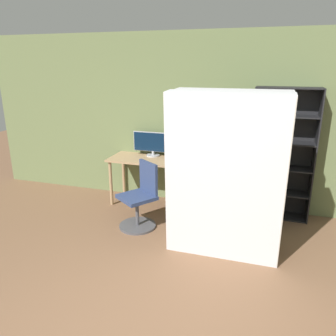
% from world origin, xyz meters
% --- Properties ---
extents(wall_back, '(8.00, 0.06, 2.70)m').
position_xyz_m(wall_back, '(0.00, 3.43, 1.35)').
color(wall_back, '#6B7A4C').
rests_on(wall_back, ground).
extents(desk, '(1.35, 0.61, 0.77)m').
position_xyz_m(desk, '(-0.91, 3.09, 0.67)').
color(desk, tan).
rests_on(desk, ground).
extents(monitor, '(0.67, 0.22, 0.40)m').
position_xyz_m(monitor, '(-0.95, 3.27, 0.98)').
color(monitor, '#B7B7BC').
rests_on(monitor, desk).
extents(office_chair, '(0.61, 0.61, 0.93)m').
position_xyz_m(office_chair, '(-0.79, 2.30, 0.38)').
color(office_chair, '#4C4C51').
rests_on(office_chair, ground).
extents(bookshelf, '(0.88, 0.35, 1.92)m').
position_xyz_m(bookshelf, '(0.93, 3.26, 0.95)').
color(bookshelf, black).
rests_on(bookshelf, ground).
extents(mattress_near, '(1.32, 0.35, 1.95)m').
position_xyz_m(mattress_near, '(0.42, 1.87, 0.97)').
color(mattress_near, silver).
rests_on(mattress_near, ground).
extents(mattress_far, '(1.32, 0.31, 1.94)m').
position_xyz_m(mattress_far, '(0.42, 2.23, 0.97)').
color(mattress_far, silver).
rests_on(mattress_far, ground).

